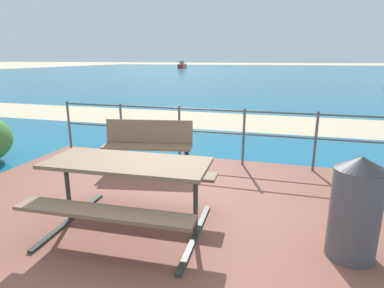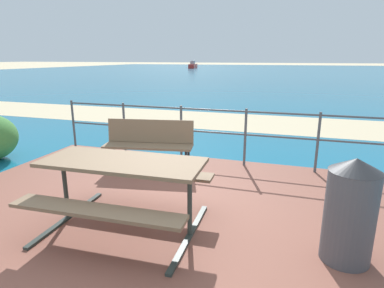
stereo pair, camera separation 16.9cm
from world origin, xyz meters
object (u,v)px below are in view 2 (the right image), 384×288
(picnic_table, at_px, (123,177))
(boat_near, at_px, (193,66))
(park_bench, at_px, (149,140))
(trash_bin, at_px, (350,210))

(picnic_table, height_order, boat_near, boat_near)
(picnic_table, bearing_deg, park_bench, 104.90)
(trash_bin, xyz_separation_m, boat_near, (-19.00, 54.82, -0.09))
(picnic_table, xyz_separation_m, trash_bin, (2.26, 0.10, -0.10))
(park_bench, relative_size, trash_bin, 1.53)
(trash_bin, bearing_deg, boat_near, 109.12)
(park_bench, bearing_deg, picnic_table, -83.25)
(park_bench, xyz_separation_m, boat_near, (-16.16, 53.03, -0.09))
(park_bench, distance_m, trash_bin, 3.36)
(trash_bin, distance_m, boat_near, 58.02)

